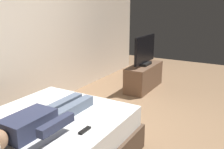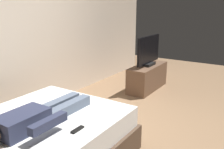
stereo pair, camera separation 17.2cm
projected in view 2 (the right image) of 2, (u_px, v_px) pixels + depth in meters
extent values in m
plane|color=#8C6B4C|center=(124.00, 139.00, 3.20)|extent=(10.00, 10.00, 0.00)
cube|color=beige|center=(44.00, 22.00, 4.08)|extent=(6.40, 0.10, 2.80)
cube|color=white|center=(29.00, 136.00, 2.46)|extent=(1.98, 1.41, 0.24)
cube|color=#2D334C|center=(23.00, 122.00, 2.28)|extent=(0.48, 0.28, 0.18)
cube|color=slate|center=(69.00, 108.00, 2.69)|extent=(0.60, 0.11, 0.11)
cube|color=slate|center=(59.00, 105.00, 2.77)|extent=(0.60, 0.11, 0.11)
cube|color=#2D334C|center=(48.00, 123.00, 2.17)|extent=(0.40, 0.08, 0.08)
cube|color=black|center=(77.00, 129.00, 2.31)|extent=(0.15, 0.04, 0.02)
cube|color=brown|center=(147.00, 77.00, 5.03)|extent=(1.10, 0.40, 0.50)
cube|color=black|center=(148.00, 64.00, 4.96)|extent=(0.32, 0.20, 0.05)
cube|color=black|center=(149.00, 50.00, 4.88)|extent=(0.88, 0.05, 0.54)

